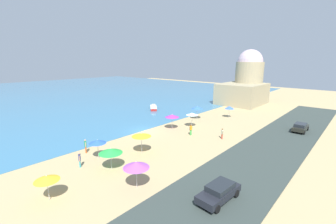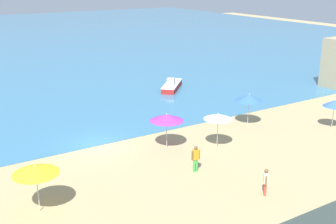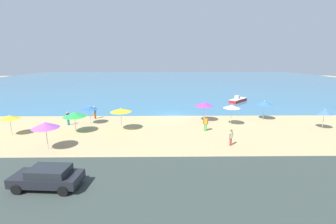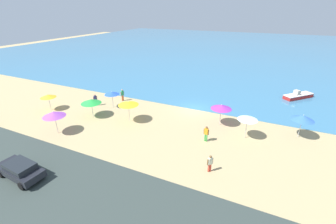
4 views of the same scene
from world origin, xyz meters
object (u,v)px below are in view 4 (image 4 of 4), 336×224
at_px(beach_umbrella_5, 303,118).
at_px(beach_umbrella_4, 128,103).
at_px(beach_umbrella_3, 48,96).
at_px(parked_car_1, 20,169).
at_px(bather_0, 122,94).
at_px(beach_umbrella_1, 112,93).
at_px(bather_3, 206,133).
at_px(beach_umbrella_0, 91,101).
at_px(beach_umbrella_8, 248,118).
at_px(skiff_nearshore, 298,96).
at_px(bather_1, 95,99).
at_px(bather_2, 210,163).
at_px(beach_umbrella_6, 221,107).
at_px(beach_umbrella_2, 54,114).

bearing_deg(beach_umbrella_5, beach_umbrella_4, -166.71).
height_order(beach_umbrella_3, parked_car_1, beach_umbrella_3).
xyz_separation_m(beach_umbrella_5, bather_0, (-22.73, 0.85, -1.31)).
relative_size(beach_umbrella_1, bather_3, 1.35).
distance_m(beach_umbrella_4, beach_umbrella_5, 18.64).
xyz_separation_m(beach_umbrella_0, beach_umbrella_5, (23.09, 5.06, 0.27)).
distance_m(beach_umbrella_8, bather_3, 4.47).
height_order(beach_umbrella_1, parked_car_1, beach_umbrella_1).
bearing_deg(skiff_nearshore, beach_umbrella_0, -143.29).
bearing_deg(bather_1, beach_umbrella_8, -0.63).
height_order(beach_umbrella_8, bather_2, beach_umbrella_8).
distance_m(beach_umbrella_1, beach_umbrella_6, 14.44).
height_order(beach_umbrella_5, skiff_nearshore, beach_umbrella_5).
height_order(beach_umbrella_5, bather_3, beach_umbrella_5).
bearing_deg(beach_umbrella_8, beach_umbrella_3, -172.14).
xyz_separation_m(bather_1, parked_car_1, (4.60, -14.00, -0.15)).
relative_size(beach_umbrella_3, bather_0, 1.27).
xyz_separation_m(beach_umbrella_5, bather_3, (-8.61, -4.79, -1.33)).
bearing_deg(beach_umbrella_8, bather_1, 179.37).
distance_m(beach_umbrella_2, bather_3, 16.00).
distance_m(beach_umbrella_0, beach_umbrella_5, 23.63).
relative_size(beach_umbrella_6, bather_0, 1.46).
height_order(bather_0, bather_3, bather_0).
bearing_deg(bather_2, beach_umbrella_8, 73.86).
bearing_deg(skiff_nearshore, parked_car_1, -126.24).
xyz_separation_m(beach_umbrella_4, beach_umbrella_5, (18.15, 4.29, -0.03)).
distance_m(bather_2, skiff_nearshore, 23.21).
distance_m(beach_umbrella_2, beach_umbrella_8, 20.09).
height_order(beach_umbrella_1, bather_0, beach_umbrella_1).
xyz_separation_m(beach_umbrella_5, skiff_nearshore, (0.69, 12.67, -1.89)).
distance_m(bather_1, parked_car_1, 14.74).
bearing_deg(beach_umbrella_8, beach_umbrella_6, 149.41).
distance_m(beach_umbrella_4, bather_2, 12.25).
xyz_separation_m(beach_umbrella_3, beach_umbrella_8, (24.56, 3.39, 0.36)).
relative_size(bather_3, skiff_nearshore, 0.38).
bearing_deg(bather_3, bather_1, 171.11).
distance_m(beach_umbrella_1, beach_umbrella_2, 8.28).
relative_size(beach_umbrella_0, beach_umbrella_1, 1.07).
bearing_deg(bather_3, beach_umbrella_1, 167.39).
bearing_deg(beach_umbrella_2, bather_0, 84.71).
xyz_separation_m(parked_car_1, skiff_nearshore, (21.17, 28.89, -0.39)).
distance_m(parked_car_1, skiff_nearshore, 35.82).
bearing_deg(bather_2, beach_umbrella_4, 156.09).
bearing_deg(beach_umbrella_6, bather_2, -82.64).
height_order(beach_umbrella_1, beach_umbrella_6, beach_umbrella_6).
relative_size(beach_umbrella_2, bather_2, 1.64).
xyz_separation_m(beach_umbrella_4, bather_2, (11.12, -4.93, -1.44)).
relative_size(beach_umbrella_2, beach_umbrella_3, 1.18).
bearing_deg(beach_umbrella_6, beach_umbrella_8, -30.59).
height_order(beach_umbrella_4, beach_umbrella_6, beach_umbrella_4).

